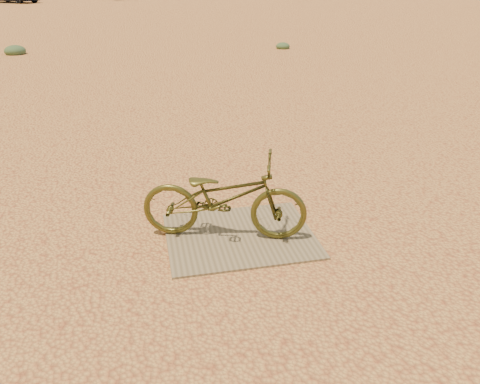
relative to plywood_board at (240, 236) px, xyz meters
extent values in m
plane|color=tan|center=(0.50, 0.39, -0.01)|extent=(120.00, 120.00, 0.00)
cube|color=#7B6C53|center=(0.00, 0.00, 0.00)|extent=(1.43, 1.15, 0.02)
imported|color=#45441A|center=(-0.15, 0.02, 0.42)|extent=(1.66, 0.98, 0.82)
ellipsoid|color=#476041|center=(4.03, 11.78, -0.01)|extent=(0.47, 0.47, 0.26)
ellipsoid|color=#476041|center=(-4.54, 12.42, -0.01)|extent=(0.64, 0.64, 0.35)
camera|label=1|loc=(-0.84, -3.88, 2.35)|focal=35.00mm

